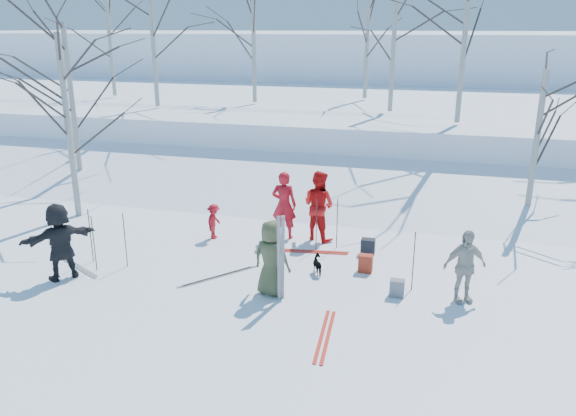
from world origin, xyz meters
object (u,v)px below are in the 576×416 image
(backpack_grey, at_px, (397,288))
(backpack_dark, at_px, (368,247))
(skier_grey_west, at_px, (60,241))
(skier_olive_center, at_px, (271,258))
(dog, at_px, (319,265))
(skier_cream_east, at_px, (465,266))
(skier_redor_behind, at_px, (319,205))
(skier_red_seated, at_px, (214,221))
(skier_red_north, at_px, (284,205))
(backpack_red, at_px, (366,263))

(backpack_grey, distance_m, backpack_dark, 2.34)
(skier_grey_west, distance_m, backpack_dark, 7.24)
(skier_grey_west, relative_size, backpack_dark, 4.43)
(skier_olive_center, height_order, backpack_dark, skier_olive_center)
(dog, bearing_deg, skier_cream_east, 138.05)
(skier_redor_behind, bearing_deg, skier_red_seated, 39.25)
(skier_olive_center, distance_m, skier_grey_west, 4.80)
(skier_cream_east, height_order, backpack_grey, skier_cream_east)
(skier_redor_behind, distance_m, backpack_grey, 3.78)
(skier_cream_east, distance_m, skier_grey_west, 8.75)
(backpack_dark, bearing_deg, skier_olive_center, -121.54)
(skier_olive_center, bearing_deg, skier_red_north, -70.16)
(backpack_red, height_order, backpack_dark, backpack_red)
(skier_red_north, height_order, skier_redor_behind, skier_redor_behind)
(backpack_dark, bearing_deg, backpack_grey, -67.35)
(dog, bearing_deg, skier_red_seated, -57.45)
(skier_redor_behind, xyz_separation_m, skier_red_seated, (-2.70, -0.70, -0.46))
(dog, relative_size, backpack_red, 1.23)
(backpack_grey, bearing_deg, skier_grey_west, -171.77)
(skier_olive_center, xyz_separation_m, backpack_grey, (2.58, 0.58, -0.63))
(skier_red_seated, bearing_deg, skier_redor_behind, -74.51)
(skier_redor_behind, distance_m, dog, 2.36)
(dog, bearing_deg, backpack_dark, -154.59)
(skier_olive_center, bearing_deg, dog, -112.18)
(skier_redor_behind, bearing_deg, backpack_dark, 178.13)
(skier_olive_center, bearing_deg, skier_grey_west, 14.33)
(skier_cream_east, xyz_separation_m, backpack_red, (-2.12, 0.93, -0.57))
(backpack_red, relative_size, backpack_grey, 1.11)
(backpack_red, distance_m, backpack_dark, 1.09)
(backpack_red, bearing_deg, skier_cream_east, -23.55)
(skier_red_north, distance_m, skier_redor_behind, 0.92)
(dog, bearing_deg, backpack_red, 168.89)
(skier_olive_center, relative_size, skier_redor_behind, 0.88)
(skier_olive_center, relative_size, backpack_grey, 4.32)
(skier_red_seated, xyz_separation_m, backpack_red, (4.22, -1.10, -0.27))
(skier_red_north, height_order, dog, skier_red_north)
(skier_redor_behind, height_order, skier_cream_east, skier_redor_behind)
(skier_redor_behind, height_order, skier_red_seated, skier_redor_behind)
(skier_cream_east, bearing_deg, skier_red_seated, 137.02)
(skier_red_north, xyz_separation_m, skier_grey_west, (-4.11, -3.80, -0.03))
(skier_grey_west, bearing_deg, backpack_red, 147.78)
(skier_olive_center, relative_size, skier_grey_west, 0.93)
(dog, distance_m, backpack_grey, 1.95)
(dog, xyz_separation_m, backpack_red, (1.02, 0.40, -0.01))
(backpack_red, bearing_deg, backpack_dark, 94.66)
(skier_red_north, relative_size, skier_red_seated, 1.91)
(skier_red_north, height_order, skier_red_seated, skier_red_north)
(skier_red_north, distance_m, backpack_red, 3.03)
(backpack_red, bearing_deg, dog, -158.71)
(skier_red_north, xyz_separation_m, skier_cream_east, (4.55, -2.58, -0.14))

